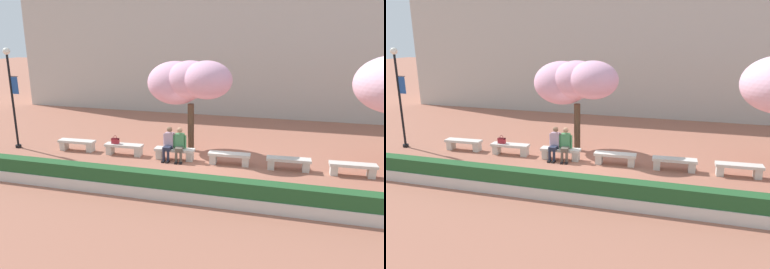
# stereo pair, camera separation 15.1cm
# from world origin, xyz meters

# --- Properties ---
(ground_plane) EXTENTS (100.00, 100.00, 0.00)m
(ground_plane) POSITION_xyz_m (0.00, 0.00, 0.00)
(ground_plane) COLOR #9E604C
(building_facade) EXTENTS (28.00, 4.00, 9.64)m
(building_facade) POSITION_xyz_m (0.00, 10.26, 4.82)
(building_facade) COLOR #B7B2A8
(building_facade) RESTS_ON ground
(stone_bench_west_end) EXTENTS (1.57, 0.49, 0.45)m
(stone_bench_west_end) POSITION_xyz_m (-5.33, 0.00, 0.29)
(stone_bench_west_end) COLOR beige
(stone_bench_west_end) RESTS_ON ground
(stone_bench_near_west) EXTENTS (1.57, 0.49, 0.45)m
(stone_bench_near_west) POSITION_xyz_m (-3.20, 0.00, 0.29)
(stone_bench_near_west) COLOR beige
(stone_bench_near_west) RESTS_ON ground
(stone_bench_center) EXTENTS (1.57, 0.49, 0.45)m
(stone_bench_center) POSITION_xyz_m (-1.07, 0.00, 0.29)
(stone_bench_center) COLOR beige
(stone_bench_center) RESTS_ON ground
(stone_bench_near_east) EXTENTS (1.57, 0.49, 0.45)m
(stone_bench_near_east) POSITION_xyz_m (1.07, 0.00, 0.29)
(stone_bench_near_east) COLOR beige
(stone_bench_near_east) RESTS_ON ground
(stone_bench_east_end) EXTENTS (1.57, 0.49, 0.45)m
(stone_bench_east_end) POSITION_xyz_m (3.20, 0.00, 0.29)
(stone_bench_east_end) COLOR beige
(stone_bench_east_end) RESTS_ON ground
(stone_bench_far_east) EXTENTS (1.57, 0.49, 0.45)m
(stone_bench_far_east) POSITION_xyz_m (5.33, 0.00, 0.29)
(stone_bench_far_east) COLOR beige
(stone_bench_far_east) RESTS_ON ground
(person_seated_left) EXTENTS (0.51, 0.70, 1.29)m
(person_seated_left) POSITION_xyz_m (-1.28, -0.05, 0.70)
(person_seated_left) COLOR black
(person_seated_left) RESTS_ON ground
(person_seated_right) EXTENTS (0.50, 0.72, 1.29)m
(person_seated_right) POSITION_xyz_m (-0.85, -0.05, 0.70)
(person_seated_right) COLOR black
(person_seated_right) RESTS_ON ground
(handbag) EXTENTS (0.30, 0.15, 0.34)m
(handbag) POSITION_xyz_m (-3.56, -0.02, 0.58)
(handbag) COLOR #A3232D
(handbag) RESTS_ON stone_bench_near_west
(cherry_tree_main) EXTENTS (3.62, 2.55, 3.73)m
(cherry_tree_main) POSITION_xyz_m (-0.90, 1.36, 2.86)
(cherry_tree_main) COLOR #473323
(cherry_tree_main) RESTS_ON ground
(lamp_post_with_banner) EXTENTS (0.54, 0.28, 4.18)m
(lamp_post_with_banner) POSITION_xyz_m (-7.99, -0.30, 2.50)
(lamp_post_with_banner) COLOR black
(lamp_post_with_banner) RESTS_ON ground
(planter_hedge_foreground) EXTENTS (15.96, 0.50, 0.80)m
(planter_hedge_foreground) POSITION_xyz_m (0.00, -3.40, 0.39)
(planter_hedge_foreground) COLOR beige
(planter_hedge_foreground) RESTS_ON ground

